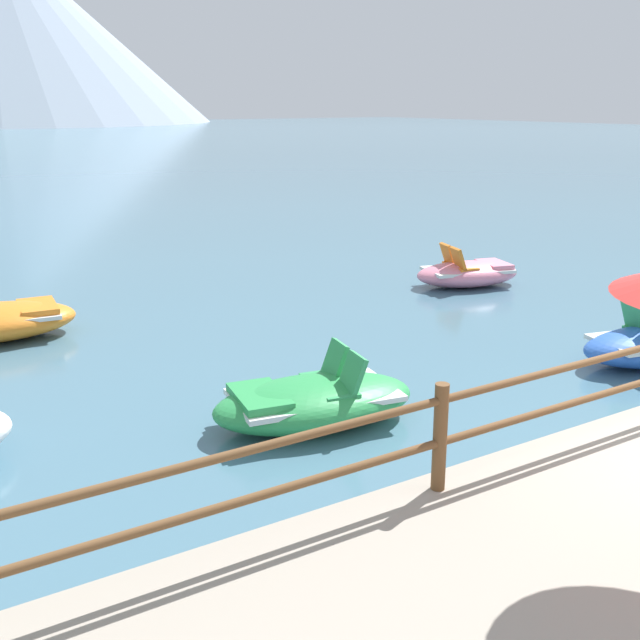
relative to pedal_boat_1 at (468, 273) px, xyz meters
name	(u,v)px	position (x,y,z in m)	size (l,w,h in m)	color
dock_railing	(625,373)	(-4.05, -6.64, 0.72)	(23.92, 0.12, 0.95)	brown
pedal_boat_1	(468,273)	(0.00, 0.00, 0.00)	(2.36, 1.64, 0.84)	pink
pedal_boat_3	(313,401)	(-6.15, -4.16, 0.02)	(2.55, 1.62, 0.86)	green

